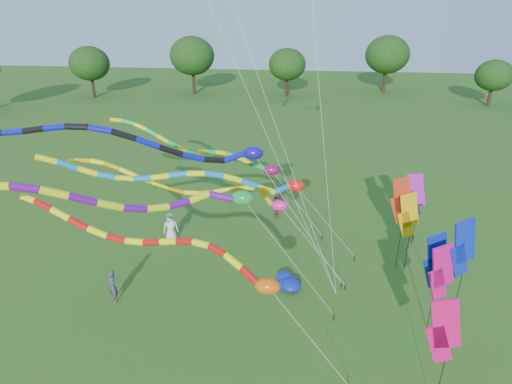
# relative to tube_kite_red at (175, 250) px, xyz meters

# --- Properties ---
(ground) EXTENTS (160.00, 160.00, 0.00)m
(ground) POSITION_rel_tube_kite_red_xyz_m (3.82, -0.48, -4.31)
(ground) COLOR #275516
(ground) RESTS_ON ground
(tree_ring) EXTENTS (118.97, 115.94, 9.33)m
(tree_ring) POSITION_rel_tube_kite_red_xyz_m (4.01, -0.47, 1.22)
(tree_ring) COLOR #382314
(tree_ring) RESTS_ON ground
(tube_kite_red) EXTENTS (12.77, 2.82, 6.30)m
(tube_kite_red) POSITION_rel_tube_kite_red_xyz_m (0.00, 0.00, 0.00)
(tube_kite_red) COLOR black
(tube_kite_red) RESTS_ON ground
(tube_kite_orange) EXTENTS (13.27, 1.02, 6.59)m
(tube_kite_orange) POSITION_rel_tube_kite_red_xyz_m (-0.27, 4.74, 0.50)
(tube_kite_orange) COLOR black
(tube_kite_orange) RESTS_ON ground
(tube_kite_purple) EXTENTS (13.27, 5.75, 8.62)m
(tube_kite_purple) POSITION_rel_tube_kite_red_xyz_m (-1.04, -1.26, 2.62)
(tube_kite_purple) COLOR black
(tube_kite_purple) RESTS_ON ground
(tube_kite_blue) EXTENTS (15.67, 3.41, 9.29)m
(tube_kite_blue) POSITION_rel_tube_kite_red_xyz_m (-1.91, 2.22, 3.37)
(tube_kite_blue) COLOR black
(tube_kite_blue) RESTS_ON ground
(tube_kite_cyan) EXTENTS (14.09, 4.02, 7.27)m
(tube_kite_cyan) POSITION_rel_tube_kite_red_xyz_m (0.17, 4.64, 0.97)
(tube_kite_cyan) COLOR black
(tube_kite_cyan) RESTS_ON ground
(tube_kite_green) EXTENTS (13.32, 3.34, 6.62)m
(tube_kite_green) POSITION_rel_tube_kite_red_xyz_m (-1.04, 10.69, 0.26)
(tube_kite_green) COLOR black
(tube_kite_green) RESTS_ON ground
(banner_pole_violet) EXTENTS (1.11, 0.51, 4.41)m
(banner_pole_violet) POSITION_rel_tube_kite_red_xyz_m (10.61, 9.01, -1.16)
(banner_pole_violet) COLOR black
(banner_pole_violet) RESTS_ON ground
(banner_pole_red) EXTENTS (1.16, 0.22, 5.14)m
(banner_pole_red) POSITION_rel_tube_kite_red_xyz_m (9.33, 6.54, -0.44)
(banner_pole_red) COLOR black
(banner_pole_red) RESTS_ON ground
(banner_pole_orange) EXTENTS (1.15, 0.31, 4.43)m
(banner_pole_orange) POSITION_rel_tube_kite_red_xyz_m (9.72, 6.34, -1.14)
(banner_pole_orange) COLOR black
(banner_pole_orange) RESTS_ON ground
(banner_pole_magenta_a) EXTENTS (1.16, 0.09, 4.68)m
(banner_pole_magenta_a) POSITION_rel_tube_kite_red_xyz_m (9.08, -2.16, -0.90)
(banner_pole_magenta_a) COLOR black
(banner_pole_magenta_a) RESTS_ON ground
(banner_pole_blue_a) EXTENTS (1.10, 0.52, 4.71)m
(banner_pole_blue_a) POSITION_rel_tube_kite_red_xyz_m (9.85, 1.86, -0.87)
(banner_pole_blue_a) COLOR black
(banner_pole_blue_a) RESTS_ON ground
(banner_pole_magenta_b) EXTENTS (1.11, 0.49, 4.68)m
(banner_pole_magenta_b) POSITION_rel_tube_kite_red_xyz_m (9.86, 1.09, -0.90)
(banner_pole_magenta_b) COLOR black
(banner_pole_magenta_b) RESTS_ON ground
(banner_pole_blue_b) EXTENTS (1.10, 0.53, 5.65)m
(banner_pole_blue_b) POSITION_rel_tube_kite_red_xyz_m (10.52, 1.30, 0.06)
(banner_pole_blue_b) COLOR black
(banner_pole_blue_b) RESTS_ON ground
(blue_nylon_heap) EXTENTS (1.59, 1.58, 0.53)m
(blue_nylon_heap) POSITION_rel_tube_kite_red_xyz_m (3.91, 4.48, -4.07)
(blue_nylon_heap) COLOR #0D20B1
(blue_nylon_heap) RESTS_ON ground
(person_a) EXTENTS (0.99, 0.84, 1.72)m
(person_a) POSITION_rel_tube_kite_red_xyz_m (-2.92, 7.87, -3.45)
(person_a) COLOR silver
(person_a) RESTS_ON ground
(person_b) EXTENTS (0.70, 0.69, 1.62)m
(person_b) POSITION_rel_tube_kite_red_xyz_m (-3.87, 2.14, -3.50)
(person_b) COLOR #383A4E
(person_b) RESTS_ON ground
(person_c) EXTENTS (0.68, 0.87, 1.75)m
(person_c) POSITION_rel_tube_kite_red_xyz_m (3.00, 11.77, -3.44)
(person_c) COLOR #8D334C
(person_c) RESTS_ON ground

